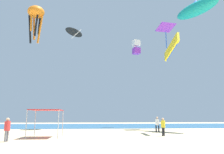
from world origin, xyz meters
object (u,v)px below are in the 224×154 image
at_px(kite_parafoil_yellow, 171,48).
at_px(kite_delta_black, 74,31).
at_px(canopy_tent, 47,111).
at_px(person_leftmost, 7,128).
at_px(kite_box_white, 136,47).
at_px(person_near_tent, 157,123).
at_px(kite_diamond_purple, 166,29).
at_px(kite_inflatable_teal, 196,9).
at_px(kite_octopus_orange, 36,14).
at_px(person_central, 163,125).

height_order(kite_parafoil_yellow, kite_delta_black, kite_delta_black).
relative_size(canopy_tent, kite_parafoil_yellow, 0.70).
height_order(person_leftmost, kite_box_white, kite_box_white).
bearing_deg(person_near_tent, kite_diamond_purple, -125.06).
bearing_deg(person_leftmost, kite_diamond_purple, 135.96).
bearing_deg(kite_box_white, kite_delta_black, 99.37).
relative_size(person_leftmost, kite_diamond_purple, 0.47).
distance_m(kite_diamond_purple, kite_inflatable_teal, 5.60).
bearing_deg(kite_inflatable_teal, kite_octopus_orange, -130.02).
distance_m(person_leftmost, kite_parafoil_yellow, 18.98).
bearing_deg(kite_diamond_purple, person_central, -122.10).
relative_size(person_near_tent, kite_diamond_purple, 0.49).
distance_m(canopy_tent, person_near_tent, 13.21).
bearing_deg(person_leftmost, kite_parafoil_yellow, 119.30).
xyz_separation_m(person_leftmost, person_central, (13.14, 3.78, -0.02)).
xyz_separation_m(kite_box_white, kite_inflatable_teal, (6.49, -10.86, 2.32)).
bearing_deg(kite_parafoil_yellow, kite_delta_black, 46.78).
bearing_deg(kite_diamond_purple, canopy_tent, -152.43).
xyz_separation_m(person_central, kite_delta_black, (-9.94, 12.89, 14.47)).
distance_m(kite_octopus_orange, kite_inflatable_teal, 23.87).
bearing_deg(kite_octopus_orange, person_leftmost, 44.30).
height_order(person_near_tent, kite_diamond_purple, kite_diamond_purple).
relative_size(kite_delta_black, kite_diamond_purple, 0.99).
height_order(person_central, kite_delta_black, kite_delta_black).
xyz_separation_m(kite_box_white, kite_diamond_purple, (3.53, -6.26, 1.18)).
xyz_separation_m(canopy_tent, kite_diamond_purple, (15.59, 11.75, 13.39)).
height_order(person_central, kite_diamond_purple, kite_diamond_purple).
relative_size(person_near_tent, person_leftmost, 1.04).
height_order(kite_delta_black, kite_octopus_orange, kite_octopus_orange).
height_order(person_leftmost, kite_parafoil_yellow, kite_parafoil_yellow).
relative_size(kite_parafoil_yellow, kite_box_white, 1.62).
bearing_deg(kite_parafoil_yellow, person_near_tent, 29.35).
height_order(canopy_tent, kite_octopus_orange, kite_octopus_orange).
height_order(canopy_tent, person_leftmost, canopy_tent).
relative_size(canopy_tent, kite_delta_black, 0.78).
bearing_deg(kite_parafoil_yellow, kite_inflatable_teal, -59.48).
xyz_separation_m(canopy_tent, kite_box_white, (12.06, 18.01, 12.22)).
bearing_deg(person_central, person_near_tent, -150.01).
bearing_deg(canopy_tent, kite_inflatable_teal, 21.06).
height_order(person_near_tent, person_leftmost, person_near_tent).
distance_m(canopy_tent, person_central, 11.06).
distance_m(kite_parafoil_yellow, kite_inflatable_teal, 9.52).
relative_size(kite_parafoil_yellow, kite_octopus_orange, 0.70).
xyz_separation_m(person_central, kite_box_white, (1.10, 17.35, 13.51)).
relative_size(canopy_tent, person_central, 1.67).
height_order(person_leftmost, person_central, person_leftmost).
xyz_separation_m(kite_delta_black, kite_inflatable_teal, (17.54, -6.40, 1.37)).
bearing_deg(kite_octopus_orange, person_near_tent, 103.52).
bearing_deg(person_central, canopy_tent, -46.27).
bearing_deg(person_near_tent, kite_octopus_orange, -24.63).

